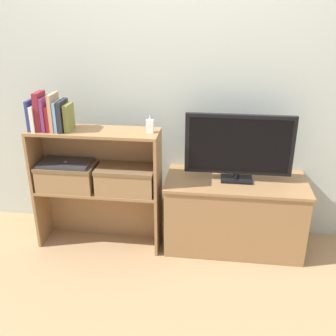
% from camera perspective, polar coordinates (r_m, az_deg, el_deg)
% --- Properties ---
extents(ground_plane, '(16.00, 16.00, 0.00)m').
position_cam_1_polar(ground_plane, '(2.92, -0.34, -12.76)').
color(ground_plane, '#A37F56').
extents(wall_back, '(10.00, 0.05, 2.40)m').
position_cam_1_polar(wall_back, '(2.90, 0.93, 12.95)').
color(wall_back, '#B2BCB2').
rests_on(wall_back, ground_plane).
extents(tv_stand, '(1.00, 0.48, 0.54)m').
position_cam_1_polar(tv_stand, '(2.96, 9.53, -6.46)').
color(tv_stand, olive).
rests_on(tv_stand, ground_plane).
extents(tv, '(0.74, 0.14, 0.48)m').
position_cam_1_polar(tv, '(2.74, 10.25, 3.13)').
color(tv, black).
rests_on(tv, tv_stand).
extents(bookshelf_lower_tier, '(0.91, 0.26, 0.45)m').
position_cam_1_polar(bookshelf_lower_tier, '(3.02, -9.63, -5.40)').
color(bookshelf_lower_tier, olive).
rests_on(bookshelf_lower_tier, ground_plane).
extents(bookshelf_upper_tier, '(0.91, 0.26, 0.44)m').
position_cam_1_polar(bookshelf_upper_tier, '(2.84, -10.23, 2.57)').
color(bookshelf_upper_tier, olive).
rests_on(bookshelf_upper_tier, bookshelf_lower_tier).
extents(book_navy, '(0.02, 0.15, 0.21)m').
position_cam_1_polar(book_navy, '(2.84, -19.18, 7.34)').
color(book_navy, navy).
rests_on(book_navy, bookshelf_upper_tier).
extents(book_ivory, '(0.03, 0.16, 0.17)m').
position_cam_1_polar(book_ivory, '(2.83, -18.58, 6.99)').
color(book_ivory, silver).
rests_on(book_ivory, bookshelf_upper_tier).
extents(book_maroon, '(0.04, 0.13, 0.26)m').
position_cam_1_polar(book_maroon, '(2.80, -18.03, 7.86)').
color(book_maroon, maroon).
rests_on(book_maroon, bookshelf_upper_tier).
extents(book_plum, '(0.02, 0.15, 0.23)m').
position_cam_1_polar(book_plum, '(2.79, -17.29, 7.53)').
color(book_plum, '#6B2D66').
rests_on(book_plum, bookshelf_upper_tier).
extents(book_crimson, '(0.03, 0.13, 0.17)m').
position_cam_1_polar(book_crimson, '(2.79, -16.67, 6.98)').
color(book_crimson, '#B22328').
rests_on(book_crimson, bookshelf_upper_tier).
extents(book_tan, '(0.03, 0.15, 0.25)m').
position_cam_1_polar(book_tan, '(2.76, -16.20, 7.79)').
color(book_tan, tan).
rests_on(book_tan, bookshelf_upper_tier).
extents(book_skyblue, '(0.02, 0.15, 0.20)m').
position_cam_1_polar(book_skyblue, '(2.76, -15.62, 7.29)').
color(book_skyblue, '#709ECC').
rests_on(book_skyblue, bookshelf_upper_tier).
extents(book_charcoal, '(0.03, 0.15, 0.21)m').
position_cam_1_polar(book_charcoal, '(2.75, -15.01, 7.37)').
color(book_charcoal, '#232328').
rests_on(book_charcoal, bookshelf_upper_tier).
extents(book_olive, '(0.03, 0.13, 0.19)m').
position_cam_1_polar(book_olive, '(2.74, -14.20, 7.12)').
color(book_olive, olive).
rests_on(book_olive, bookshelf_upper_tier).
extents(baby_monitor, '(0.05, 0.04, 0.12)m').
position_cam_1_polar(baby_monitor, '(2.63, -2.63, 6.08)').
color(baby_monitor, white).
rests_on(baby_monitor, bookshelf_upper_tier).
extents(storage_basket_left, '(0.41, 0.23, 0.19)m').
position_cam_1_polar(storage_basket_left, '(2.92, -14.46, -1.02)').
color(storage_basket_left, '#937047').
rests_on(storage_basket_left, bookshelf_lower_tier).
extents(storage_basket_right, '(0.41, 0.23, 0.19)m').
position_cam_1_polar(storage_basket_right, '(2.79, -6.13, -1.51)').
color(storage_basket_right, '#937047').
rests_on(storage_basket_right, bookshelf_lower_tier).
extents(laptop, '(0.36, 0.21, 0.02)m').
position_cam_1_polar(laptop, '(2.88, -14.64, 0.67)').
color(laptop, '#2D2D33').
rests_on(laptop, storage_basket_left).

